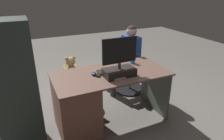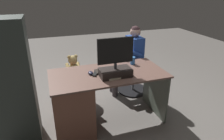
{
  "view_description": "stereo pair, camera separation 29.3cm",
  "coord_description": "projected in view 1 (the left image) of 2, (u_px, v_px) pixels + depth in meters",
  "views": [
    {
      "loc": [
        0.98,
        2.48,
        1.76
      ],
      "look_at": [
        -0.16,
        0.03,
        0.62
      ],
      "focal_mm": 32.3,
      "sensor_mm": 36.0,
      "label": 1
    },
    {
      "loc": [
        0.7,
        2.59,
        1.76
      ],
      "look_at": [
        -0.16,
        0.03,
        0.62
      ],
      "focal_mm": 32.3,
      "sensor_mm": 36.0,
      "label": 2
    }
  ],
  "objects": [
    {
      "name": "ground_plane",
      "position": [
        102.0,
        107.0,
        3.14
      ],
      "size": [
        10.0,
        10.0,
        0.0
      ],
      "primitive_type": "plane",
      "color": "#68635E"
    },
    {
      "name": "desk",
      "position": [
        83.0,
        103.0,
        2.55
      ],
      "size": [
        1.47,
        0.73,
        0.72
      ],
      "color": "brown",
      "rests_on": "ground_plane"
    },
    {
      "name": "monitor",
      "position": [
        119.0,
        66.0,
        2.44
      ],
      "size": [
        0.44,
        0.21,
        0.48
      ],
      "color": "black",
      "rests_on": "desk"
    },
    {
      "name": "keyboard",
      "position": [
        113.0,
        70.0,
        2.63
      ],
      "size": [
        0.42,
        0.14,
        0.02
      ],
      "primitive_type": "cube",
      "color": "black",
      "rests_on": "desk"
    },
    {
      "name": "computer_mouse",
      "position": [
        94.0,
        74.0,
        2.5
      ],
      "size": [
        0.06,
        0.1,
        0.04
      ],
      "primitive_type": "ellipsoid",
      "color": "#1C1C32",
      "rests_on": "desk"
    },
    {
      "name": "cup",
      "position": [
        133.0,
        60.0,
        2.87
      ],
      "size": [
        0.07,
        0.07,
        0.11
      ],
      "primitive_type": "cylinder",
      "color": "#3372BF",
      "rests_on": "desk"
    },
    {
      "name": "tv_remote",
      "position": [
        99.0,
        74.0,
        2.51
      ],
      "size": [
        0.1,
        0.15,
        0.02
      ],
      "primitive_type": "cube",
      "rotation": [
        0.0,
        0.0,
        -0.42
      ],
      "color": "black",
      "rests_on": "desk"
    },
    {
      "name": "notebook_binder",
      "position": [
        117.0,
        74.0,
        2.52
      ],
      "size": [
        0.23,
        0.31,
        0.02
      ],
      "primitive_type": "cube",
      "rotation": [
        0.0,
        0.0,
        0.03
      ],
      "color": "beige",
      "rests_on": "desk"
    },
    {
      "name": "office_chair_teddy",
      "position": [
        73.0,
        86.0,
        3.22
      ],
      "size": [
        0.5,
        0.5,
        0.45
      ],
      "color": "black",
      "rests_on": "ground_plane"
    },
    {
      "name": "teddy_bear",
      "position": [
        71.0,
        67.0,
        3.1
      ],
      "size": [
        0.22,
        0.22,
        0.32
      ],
      "color": "tan",
      "rests_on": "office_chair_teddy"
    },
    {
      "name": "visitor_chair",
      "position": [
        130.0,
        77.0,
        3.58
      ],
      "size": [
        0.54,
        0.54,
        0.45
      ],
      "color": "black",
      "rests_on": "ground_plane"
    },
    {
      "name": "person",
      "position": [
        126.0,
        55.0,
        3.39
      ],
      "size": [
        0.52,
        0.49,
        1.16
      ],
      "color": "#244393",
      "rests_on": "ground_plane"
    },
    {
      "name": "equipment_rack",
      "position": [
        16.0,
        90.0,
        2.12
      ],
      "size": [
        0.44,
        0.36,
        1.47
      ],
      "primitive_type": "cube",
      "color": "#2B3430",
      "rests_on": "ground_plane"
    }
  ]
}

